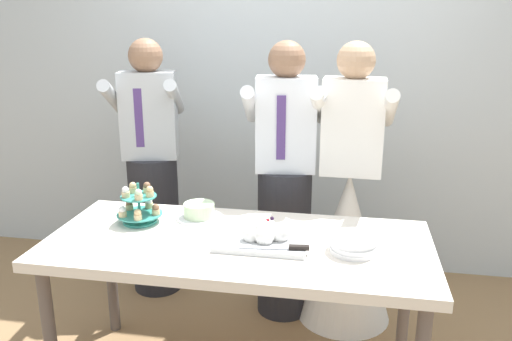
% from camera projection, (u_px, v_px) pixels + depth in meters
% --- Properties ---
extents(rear_wall, '(5.20, 0.10, 2.90)m').
position_uv_depth(rear_wall, '(281.00, 66.00, 3.65)').
color(rear_wall, silver).
rests_on(rear_wall, ground_plane).
extents(dessert_table, '(1.80, 0.80, 0.78)m').
position_uv_depth(dessert_table, '(238.00, 254.00, 2.48)').
color(dessert_table, silver).
rests_on(dessert_table, ground_plane).
extents(cupcake_stand, '(0.23, 0.23, 0.21)m').
position_uv_depth(cupcake_stand, '(139.00, 206.00, 2.65)').
color(cupcake_stand, teal).
rests_on(cupcake_stand, dessert_table).
extents(main_cake_tray, '(0.44, 0.31, 0.13)m').
position_uv_depth(main_cake_tray, '(264.00, 235.00, 2.42)').
color(main_cake_tray, silver).
rests_on(main_cake_tray, dessert_table).
extents(plate_stack, '(0.21, 0.21, 0.08)m').
position_uv_depth(plate_stack, '(354.00, 244.00, 2.32)').
color(plate_stack, white).
rests_on(plate_stack, dessert_table).
extents(round_cake, '(0.24, 0.24, 0.08)m').
position_uv_depth(round_cake, '(199.00, 212.00, 2.71)').
color(round_cake, white).
rests_on(round_cake, dessert_table).
extents(person_groom, '(0.51, 0.54, 1.66)m').
position_uv_depth(person_groom, '(285.00, 198.00, 3.12)').
color(person_groom, '#232328').
rests_on(person_groom, ground_plane).
extents(person_bride, '(0.56, 0.56, 1.66)m').
position_uv_depth(person_bride, '(347.00, 228.00, 3.10)').
color(person_bride, white).
rests_on(person_bride, ground_plane).
extents(person_guest, '(0.55, 0.58, 1.66)m').
position_uv_depth(person_guest, '(153.00, 183.00, 3.40)').
color(person_guest, '#232328').
rests_on(person_guest, ground_plane).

